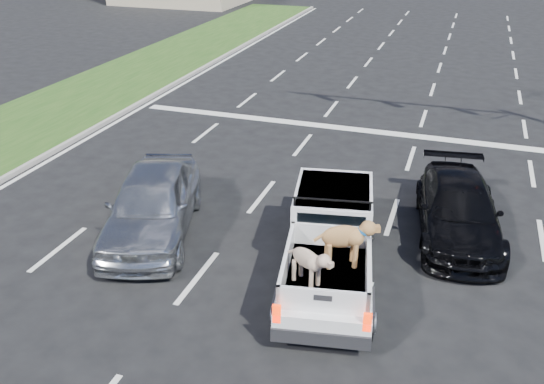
{
  "coord_description": "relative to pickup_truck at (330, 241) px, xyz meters",
  "views": [
    {
      "loc": [
        2.99,
        -9.03,
        6.98
      ],
      "look_at": [
        -0.77,
        2.0,
        1.23
      ],
      "focal_mm": 38.0,
      "sensor_mm": 36.0,
      "label": 1
    }
  ],
  "objects": [
    {
      "name": "ground",
      "position": [
        -0.84,
        -0.98,
        -0.84
      ],
      "size": [
        160.0,
        160.0,
        0.0
      ],
      "primitive_type": "plane",
      "color": "black",
      "rests_on": "ground"
    },
    {
      "name": "road_markings",
      "position": [
        -0.84,
        5.58,
        -0.84
      ],
      "size": [
        17.75,
        60.0,
        0.01
      ],
      "color": "silver",
      "rests_on": "ground"
    },
    {
      "name": "grass_median_left",
      "position": [
        -12.34,
        5.02,
        -0.79
      ],
      "size": [
        5.0,
        60.0,
        0.1
      ],
      "primitive_type": "cube",
      "color": "#1F4415",
      "rests_on": "ground"
    },
    {
      "name": "curb_left",
      "position": [
        -9.89,
        5.02,
        -0.77
      ],
      "size": [
        0.15,
        60.0,
        0.14
      ],
      "primitive_type": "cube",
      "color": "gray",
      "rests_on": "ground"
    },
    {
      "name": "pickup_truck",
      "position": [
        0.0,
        0.0,
        0.0
      ],
      "size": [
        2.53,
        4.99,
        1.79
      ],
      "rotation": [
        0.0,
        0.0,
        0.18
      ],
      "color": "black",
      "rests_on": "ground"
    },
    {
      "name": "silver_sedan",
      "position": [
        -4.37,
        0.39,
        -0.06
      ],
      "size": [
        3.17,
        4.97,
        1.58
      ],
      "primitive_type": "imported",
      "rotation": [
        0.0,
        0.0,
        0.31
      ],
      "color": "#B9BCC1",
      "rests_on": "ground"
    },
    {
      "name": "black_coupe",
      "position": [
        2.45,
        2.64,
        -0.2
      ],
      "size": [
        2.41,
        4.65,
        1.29
      ],
      "primitive_type": "imported",
      "rotation": [
        0.0,
        0.0,
        0.14
      ],
      "color": "black",
      "rests_on": "ground"
    }
  ]
}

